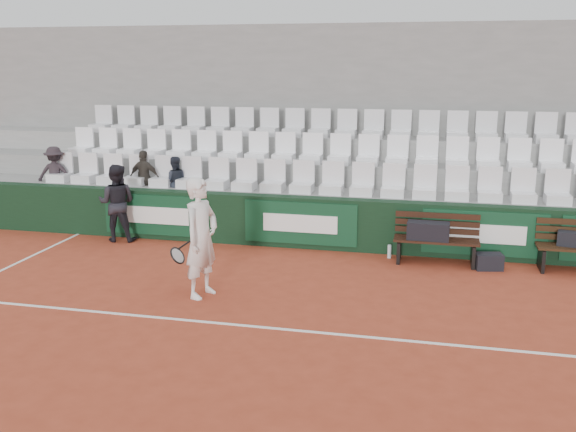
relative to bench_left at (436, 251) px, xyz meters
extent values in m
plane|color=#A73E25|center=(-2.36, -3.49, -0.23)|extent=(80.00, 80.00, 0.00)
cube|color=white|center=(-2.36, -3.49, -0.22)|extent=(18.00, 0.06, 0.01)
cube|color=black|center=(-2.36, 0.51, 0.28)|extent=(18.00, 0.30, 1.00)
cube|color=#0C381E|center=(-5.56, 0.34, 0.30)|extent=(2.20, 0.04, 0.82)
cube|color=#0C381E|center=(-2.56, 0.34, 0.30)|extent=(2.20, 0.04, 0.82)
cube|color=#0C381E|center=(0.84, 0.34, 0.30)|extent=(2.20, 0.04, 0.82)
cube|color=gray|center=(-2.36, 1.13, 0.28)|extent=(18.00, 0.95, 1.00)
cube|color=gray|center=(-2.36, 2.08, 0.50)|extent=(18.00, 0.95, 1.45)
cube|color=#989895|center=(-2.36, 3.03, 0.72)|extent=(18.00, 0.95, 1.90)
cube|color=gray|center=(-2.36, 3.66, 1.98)|extent=(18.00, 0.30, 4.40)
cube|color=white|center=(-2.36, 0.96, 1.09)|extent=(11.90, 0.44, 0.63)
cube|color=white|center=(-2.36, 1.91, 1.54)|extent=(11.90, 0.44, 0.63)
cube|color=silver|center=(-2.36, 2.86, 1.99)|extent=(11.90, 0.44, 0.63)
cube|color=black|center=(0.00, 0.00, 0.00)|extent=(1.50, 0.56, 0.45)
cube|color=black|center=(-0.15, -0.04, 0.38)|extent=(0.75, 0.34, 0.32)
cube|color=black|center=(2.30, 0.08, 0.35)|extent=(0.57, 0.36, 0.25)
cube|color=black|center=(0.91, -0.14, -0.08)|extent=(0.51, 0.38, 0.28)
cylinder|color=silver|center=(-0.83, 0.14, -0.10)|extent=(0.07, 0.07, 0.25)
cylinder|color=#ADBCC4|center=(0.83, -0.13, -0.10)|extent=(0.07, 0.07, 0.25)
imported|color=white|center=(-3.51, -2.50, 0.70)|extent=(0.62, 0.78, 1.86)
torus|color=black|center=(-3.91, -2.50, 0.40)|extent=(0.19, 0.30, 0.26)
cylinder|color=black|center=(-3.78, -2.50, 0.58)|extent=(0.26, 0.03, 0.20)
imported|color=black|center=(-6.29, 0.12, 0.56)|extent=(0.85, 0.71, 1.57)
imported|color=black|center=(-8.20, 1.01, 1.38)|extent=(0.88, 0.68, 1.21)
imported|color=#36312B|center=(-6.09, 1.01, 1.37)|extent=(0.71, 0.32, 1.19)
imported|color=#1F232E|center=(-5.40, 1.01, 1.31)|extent=(0.64, 0.58, 1.08)
camera|label=1|loc=(-0.10, -11.37, 3.30)|focal=40.00mm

